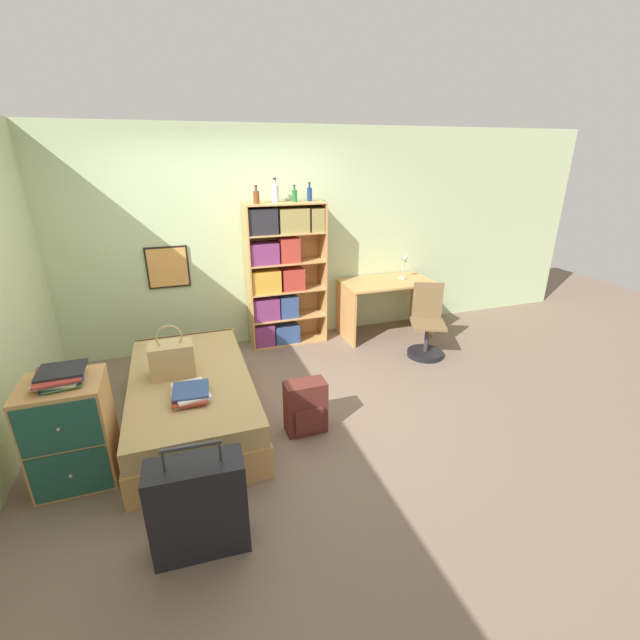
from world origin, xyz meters
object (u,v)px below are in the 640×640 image
at_px(suitcase, 199,507).
at_px(bottle_blue, 309,194).
at_px(bed, 192,397).
at_px(magazine_pile_on_dresser, 60,376).
at_px(dresser, 71,432).
at_px(desk_lamp, 405,262).
at_px(bottle_green, 256,197).
at_px(backpack, 306,407).
at_px(handbag, 172,359).
at_px(bottle_brown, 275,193).
at_px(book_stack_on_bed, 190,393).
at_px(desk_chair, 426,333).
at_px(desk, 386,297).
at_px(bottle_clear, 294,195).
at_px(bookcase, 280,273).

height_order(suitcase, bottle_blue, bottle_blue).
relative_size(bed, magazine_pile_on_dresser, 5.00).
distance_m(dresser, bottle_blue, 3.44).
height_order(bottle_blue, desk_lamp, bottle_blue).
height_order(dresser, bottle_green, bottle_green).
xyz_separation_m(magazine_pile_on_dresser, desk_lamp, (3.68, 1.75, 0.11)).
bearing_deg(dresser, backpack, 0.28).
bearing_deg(handbag, bottle_brown, 47.20).
distance_m(book_stack_on_bed, dresser, 0.86).
relative_size(book_stack_on_bed, bottle_blue, 1.80).
relative_size(desk_lamp, desk_chair, 0.40).
xyz_separation_m(suitcase, desk_chair, (2.77, 1.93, -0.04)).
height_order(suitcase, bottle_brown, bottle_brown).
distance_m(handbag, desk_chair, 2.92).
height_order(desk, desk_chair, desk_chair).
distance_m(book_stack_on_bed, bottle_clear, 2.66).
bearing_deg(book_stack_on_bed, desk_chair, 18.00).
relative_size(bookcase, desk, 1.49).
bearing_deg(suitcase, book_stack_on_bed, 88.54).
xyz_separation_m(handbag, bottle_brown, (1.30, 1.41, 1.24)).
bearing_deg(bottle_blue, bottle_green, -173.63).
relative_size(magazine_pile_on_dresser, backpack, 0.82).
xyz_separation_m(bookcase, bottle_brown, (-0.01, 0.05, 0.94)).
height_order(suitcase, bottle_green, bottle_green).
bearing_deg(bottle_green, bottle_blue, 6.37).
bearing_deg(bottle_clear, bottle_green, -173.45).
distance_m(bottle_green, bottle_blue, 0.65).
height_order(dresser, bottle_clear, bottle_clear).
height_order(bottle_green, backpack, bottle_green).
bearing_deg(bottle_green, dresser, -133.68).
distance_m(handbag, dresser, 0.94).
bearing_deg(bookcase, desk_lamp, -4.48).
bearing_deg(suitcase, dresser, 131.44).
bearing_deg(handbag, bottle_clear, 42.11).
height_order(dresser, bottle_brown, bottle_brown).
distance_m(bottle_brown, desk_chair, 2.42).
bearing_deg(bed, bookcase, 49.73).
distance_m(handbag, bottle_brown, 2.28).
relative_size(bottle_blue, backpack, 0.46).
height_order(bottle_blue, desk_chair, bottle_blue).
bearing_deg(bed, dresser, -149.17).
xyz_separation_m(magazine_pile_on_dresser, bottle_brown, (2.02, 1.93, 1.00)).
xyz_separation_m(bottle_brown, backpack, (-0.26, -1.95, -1.62)).
xyz_separation_m(suitcase, bookcase, (1.22, 2.84, 0.60)).
height_order(book_stack_on_bed, backpack, book_stack_on_bed).
distance_m(bed, bottle_green, 2.31).
xyz_separation_m(book_stack_on_bed, desk, (2.58, 1.63, 0.01)).
relative_size(suitcase, magazine_pile_on_dresser, 1.96).
distance_m(magazine_pile_on_dresser, bottle_green, 2.75).
relative_size(bottle_blue, desk, 0.19).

